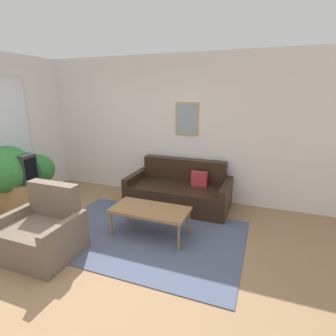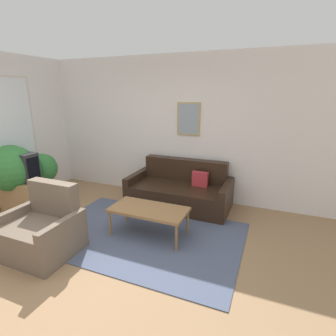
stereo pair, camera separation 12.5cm
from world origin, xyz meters
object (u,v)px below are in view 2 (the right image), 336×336
(potted_plant_tall, at_px, (12,169))
(armchair, at_px, (42,231))
(couch, at_px, (180,191))
(coffee_table, at_px, (149,211))
(tv, at_px, (21,167))

(potted_plant_tall, bearing_deg, armchair, -27.94)
(couch, xyz_separation_m, potted_plant_tall, (-2.59, -1.32, 0.48))
(coffee_table, xyz_separation_m, potted_plant_tall, (-2.53, -0.14, 0.38))
(couch, xyz_separation_m, armchair, (-1.15, -2.08, 0.01))
(coffee_table, xyz_separation_m, armchair, (-1.09, -0.90, -0.09))
(potted_plant_tall, bearing_deg, couch, 26.96)
(armchair, relative_size, potted_plant_tall, 0.77)
(coffee_table, relative_size, armchair, 1.22)
(coffee_table, height_order, armchair, armchair)
(couch, height_order, coffee_table, couch)
(armchair, height_order, potted_plant_tall, potted_plant_tall)
(tv, xyz_separation_m, potted_plant_tall, (-0.10, -0.09, -0.03))
(tv, bearing_deg, potted_plant_tall, -138.36)
(couch, relative_size, tv, 2.94)
(tv, xyz_separation_m, armchair, (1.34, -0.86, -0.50))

